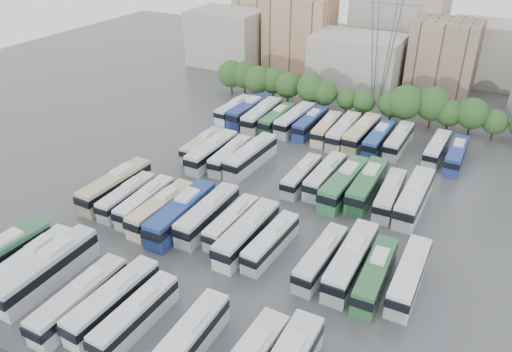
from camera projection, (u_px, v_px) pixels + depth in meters
The scene contains 46 objects.
ground at pixel (260, 217), 69.51m from camera, with size 220.00×220.00×0.00m, color #424447.
tree_line at pixel (347, 94), 100.70m from camera, with size 65.11×8.16×8.34m.
city_buildings at pixel (367, 41), 124.25m from camera, with size 102.00×35.00×20.00m.
electricity_pylon at pixel (386, 16), 98.25m from camera, with size 9.00×6.91×33.83m.
bus_r0_s1 at pixel (32, 261), 58.41m from camera, with size 3.09×11.58×3.60m.
bus_r0_s2 at pixel (47, 269), 56.61m from camera, with size 3.15×13.64×4.27m.
bus_r0_s4 at pixel (80, 299), 52.53m from camera, with size 2.79×12.40×3.88m.
bus_r0_s5 at pixel (113, 300), 52.43m from camera, with size 3.05×12.29×3.83m.
bus_r0_s6 at pixel (136, 315), 50.74m from camera, with size 2.81×11.42×3.56m.
bus_r0_s8 at pixel (186, 343), 47.41m from camera, with size 2.90×12.38×3.87m.
bus_r1_s0 at pixel (116, 185), 73.28m from camera, with size 3.16×13.17×4.11m.
bus_r1_s1 at pixel (127, 196), 71.30m from camera, with size 2.65×10.88×3.40m.
bus_r1_s2 at pixel (145, 201), 69.91m from camera, with size 2.95×11.39×3.54m.
bus_r1_s3 at pixel (161, 208), 68.09m from camera, with size 2.89×12.15×3.79m.
bus_r1_s4 at pixel (181, 213), 66.68m from camera, with size 3.37×13.56×4.23m.
bus_r1_s5 at pixel (208, 214), 66.77m from camera, with size 2.81×12.59×3.95m.
bus_r1_s6 at pixel (232, 222), 65.59m from camera, with size 2.55×10.87×3.40m.
bus_r1_s7 at pixel (247, 233), 62.89m from camera, with size 3.03×12.81×4.00m.
bus_r1_s8 at pixel (271, 242), 61.76m from camera, with size 2.97×11.10×3.45m.
bus_r1_s10 at pixel (321, 258), 58.92m from camera, with size 2.87×11.41×3.56m.
bus_r1_s11 at pixel (351, 260), 58.07m from camera, with size 2.93×13.08×4.10m.
bus_r1_s12 at pixel (375, 275), 56.13m from camera, with size 2.96×11.85×3.69m.
bus_r1_s13 at pixel (409, 275), 55.95m from camera, with size 2.75×12.12×3.80m.
bus_r2_s1 at pixel (203, 145), 86.23m from camera, with size 2.53×10.87×3.40m.
bus_r2_s2 at pixel (212, 151), 83.34m from camera, with size 2.78×12.57×3.94m.
bus_r2_s3 at pixel (230, 155), 82.55m from camera, with size 2.94×11.32×3.52m.
bus_r2_s4 at pixel (251, 156), 81.88m from camera, with size 3.45×12.99×4.04m.
bus_r2_s7 at pixel (302, 175), 76.66m from camera, with size 2.40×10.93×3.43m.
bus_r2_s8 at pixel (325, 176), 76.27m from camera, with size 2.83×11.89×3.71m.
bus_r2_s9 at pixel (344, 183), 73.70m from camera, with size 3.58×13.55×4.21m.
bus_r2_s10 at pixel (367, 185), 73.41m from camera, with size 2.96×13.21×4.14m.
bus_r2_s11 at pixel (390, 194), 71.47m from camera, with size 3.09×11.74×3.65m.
bus_r2_s12 at pixel (414, 197), 70.33m from camera, with size 3.02×13.44×4.21m.
bus_r3_s0 at pixel (234, 109), 100.84m from camera, with size 2.76×11.16×3.48m.
bus_r3_s1 at pixel (249, 111), 99.41m from camera, with size 3.31×12.96×4.04m.
bus_r3_s2 at pixel (262, 115), 97.23m from camera, with size 3.29×13.19×4.11m.
bus_r3_s3 at pixel (277, 119), 96.27m from camera, with size 2.65×11.57×3.62m.
bus_r3_s4 at pixel (295, 119), 95.54m from camera, with size 3.38×12.68×3.94m.
bus_r3_s5 at pixel (310, 123), 94.29m from camera, with size 2.79×11.82×3.69m.
bus_r3_s6 at pixel (327, 128), 92.31m from camera, with size 2.95×11.45×3.56m.
bus_r3_s7 at pixel (343, 131), 90.72m from camera, with size 2.89×12.60×3.94m.
bus_r3_s8 at pixel (361, 133), 89.80m from camera, with size 3.42×13.10×4.07m.
bus_r3_s9 at pixel (379, 139), 88.03m from camera, with size 2.84×11.96×3.74m.
bus_r3_s10 at pixel (399, 140), 87.52m from camera, with size 2.75×11.77×3.68m.
bus_r3_s12 at pixel (437, 148), 84.80m from camera, with size 2.80×11.29×3.52m.
bus_r3_s13 at pixel (456, 155), 82.73m from camera, with size 2.54×11.38×3.57m.
Camera 1 is at (26.76, -51.44, 38.78)m, focal length 35.00 mm.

